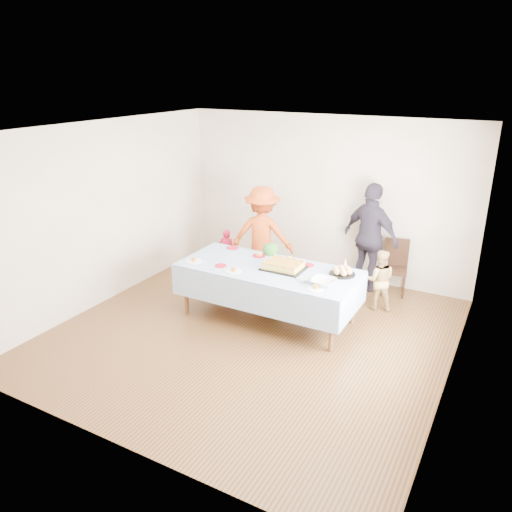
{
  "coord_description": "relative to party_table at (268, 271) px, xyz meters",
  "views": [
    {
      "loc": [
        2.92,
        -5.22,
        3.35
      ],
      "look_at": [
        -0.11,
        0.3,
        1.0
      ],
      "focal_mm": 35.0,
      "sensor_mm": 36.0,
      "label": 1
    }
  ],
  "objects": [
    {
      "name": "plate_red_far_b",
      "position": [
        -0.33,
        0.34,
        0.06
      ],
      "size": [
        0.19,
        0.19,
        0.01
      ],
      "primitive_type": "cylinder",
      "color": "#B60D24",
      "rests_on": "party_table"
    },
    {
      "name": "plate_white_left",
      "position": [
        -1.04,
        -0.3,
        0.06
      ],
      "size": [
        0.23,
        0.23,
        0.01
      ],
      "primitive_type": "cylinder",
      "color": "white",
      "rests_on": "party_table"
    },
    {
      "name": "birthday_cake",
      "position": [
        0.21,
        0.07,
        0.1
      ],
      "size": [
        0.57,
        0.44,
        0.1
      ],
      "color": "black",
      "rests_on": "party_table"
    },
    {
      "name": "toddler_mid",
      "position": [
        -0.23,
        0.52,
        -0.25
      ],
      "size": [
        0.54,
        0.44,
        0.95
      ],
      "primitive_type": "imported",
      "rotation": [
        0.0,
        0.0,
        2.8
      ],
      "color": "#327B29",
      "rests_on": "ground"
    },
    {
      "name": "plate_red_far_c",
      "position": [
        0.14,
        0.4,
        0.06
      ],
      "size": [
        0.17,
        0.17,
        0.01
      ],
      "primitive_type": "cylinder",
      "color": "#B60D24",
      "rests_on": "party_table"
    },
    {
      "name": "plate_white_mid",
      "position": [
        -0.35,
        -0.35,
        0.06
      ],
      "size": [
        0.22,
        0.22,
        0.01
      ],
      "primitive_type": "cylinder",
      "color": "white",
      "rests_on": "party_table"
    },
    {
      "name": "adult_left",
      "position": [
        -0.73,
        1.19,
        0.08
      ],
      "size": [
        1.16,
        0.84,
        1.61
      ],
      "primitive_type": "imported",
      "rotation": [
        0.0,
        0.0,
        3.39
      ],
      "color": "#CC4C19",
      "rests_on": "ground"
    },
    {
      "name": "plate_red_far_d",
      "position": [
        0.46,
        0.35,
        0.06
      ],
      "size": [
        0.17,
        0.17,
        0.01
      ],
      "primitive_type": "cylinder",
      "color": "#B60D24",
      "rests_on": "party_table"
    },
    {
      "name": "punch_bowl",
      "position": [
        0.89,
        -0.18,
        0.09
      ],
      "size": [
        0.32,
        0.32,
        0.08
      ],
      "primitive_type": "imported",
      "color": "silver",
      "rests_on": "party_table"
    },
    {
      "name": "adult_right",
      "position": [
        0.94,
        1.71,
        0.15
      ],
      "size": [
        1.11,
        0.77,
        1.74
      ],
      "primitive_type": "imported",
      "rotation": [
        0.0,
        0.0,
        2.76
      ],
      "color": "#312A3A",
      "rests_on": "ground"
    },
    {
      "name": "dining_chair",
      "position": [
        1.35,
        1.78,
        -0.24
      ],
      "size": [
        0.45,
        0.45,
        0.87
      ],
      "rotation": [
        0.0,
        0.0,
        0.21
      ],
      "color": "black",
      "rests_on": "ground"
    },
    {
      "name": "party_hat",
      "position": [
        0.95,
        0.46,
        0.13
      ],
      "size": [
        0.09,
        0.09,
        0.16
      ],
      "primitive_type": "cone",
      "color": "white",
      "rests_on": "party_table"
    },
    {
      "name": "fork_pile",
      "position": [
        0.64,
        -0.23,
        0.09
      ],
      "size": [
        0.24,
        0.18,
        0.07
      ],
      "primitive_type": null,
      "color": "white",
      "rests_on": "party_table"
    },
    {
      "name": "room_walls",
      "position": [
        0.08,
        -0.48,
        1.05
      ],
      "size": [
        5.04,
        5.04,
        2.72
      ],
      "color": "#BFB09C",
      "rests_on": "ground"
    },
    {
      "name": "ground",
      "position": [
        0.02,
        -0.49,
        -0.72
      ],
      "size": [
        5.0,
        5.0,
        0.0
      ],
      "primitive_type": "plane",
      "color": "#482A14",
      "rests_on": "ground"
    },
    {
      "name": "plate_red_near",
      "position": [
        -0.61,
        -0.26,
        0.06
      ],
      "size": [
        0.16,
        0.16,
        0.01
      ],
      "primitive_type": "cylinder",
      "color": "#B60D24",
      "rests_on": "party_table"
    },
    {
      "name": "toddler_left",
      "position": [
        -1.43,
        1.2,
        -0.33
      ],
      "size": [
        0.33,
        0.25,
        0.79
      ],
      "primitive_type": "imported",
      "rotation": [
        0.0,
        0.0,
        3.39
      ],
      "color": "#BF1738",
      "rests_on": "ground"
    },
    {
      "name": "rolls_tray",
      "position": [
        0.99,
        0.25,
        0.1
      ],
      "size": [
        0.35,
        0.35,
        0.11
      ],
      "color": "black",
      "rests_on": "party_table"
    },
    {
      "name": "plate_white_right",
      "position": [
        0.85,
        -0.36,
        0.06
      ],
      "size": [
        0.2,
        0.2,
        0.01
      ],
      "primitive_type": "cylinder",
      "color": "white",
      "rests_on": "party_table"
    },
    {
      "name": "plate_red_far_a",
      "position": [
        -0.85,
        0.45,
        0.06
      ],
      "size": [
        0.18,
        0.18,
        0.01
      ],
      "primitive_type": "cylinder",
      "color": "#B60D24",
      "rests_on": "party_table"
    },
    {
      "name": "toddler_right",
      "position": [
        1.29,
        1.07,
        -0.26
      ],
      "size": [
        0.53,
        0.47,
        0.92
      ],
      "primitive_type": "imported",
      "rotation": [
        0.0,
        0.0,
        3.44
      ],
      "color": "tan",
      "rests_on": "ground"
    },
    {
      "name": "party_table",
      "position": [
        0.0,
        0.0,
        0.0
      ],
      "size": [
        2.5,
        1.1,
        0.78
      ],
      "color": "brown",
      "rests_on": "ground"
    }
  ]
}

